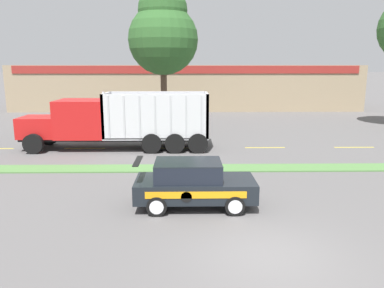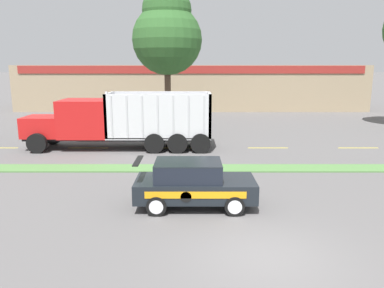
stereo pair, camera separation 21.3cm
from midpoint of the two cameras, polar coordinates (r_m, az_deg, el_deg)
The scene contains 10 objects.
ground_plane at distance 10.23m, azimuth 10.84°, elevation -16.44°, with size 600.00×600.00×0.00m, color #5B5959.
grass_verge at distance 17.97m, azimuth 5.43°, elevation -3.67°, with size 120.00×1.29×0.06m, color #517F42.
centre_line_3 at distance 23.21m, azimuth -16.30°, elevation -0.63°, with size 2.40×0.14×0.01m, color yellow.
centre_line_4 at distance 22.39m, azimuth -2.85°, elevation -0.60°, with size 2.40×0.14×0.01m, color yellow.
centre_line_5 at distance 22.86m, azimuth 10.80°, elevation -0.54°, with size 2.40×0.14×0.01m, color yellow.
centre_line_6 at distance 24.54m, azimuth 23.24°, elevation -0.46°, with size 2.40×0.14×0.01m, color yellow.
dump_truck_lead at distance 22.54m, azimuth -13.82°, elevation 3.11°, with size 10.93×2.76×3.42m.
rally_car at distance 12.98m, azimuth -0.32°, elevation -5.99°, with size 4.11×1.94×1.65m.
store_building_backdrop at distance 45.71m, azimuth -0.97°, elevation 8.83°, with size 38.04×12.10×4.90m.
tree_behind_left at distance 29.87m, azimuth -4.65°, elevation 16.56°, with size 5.36×5.36×10.81m.
Camera 1 is at (-2.10, -8.81, 4.80)m, focal length 35.00 mm.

